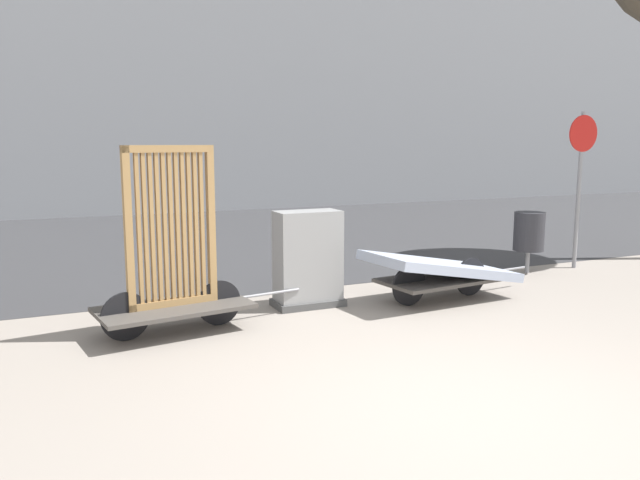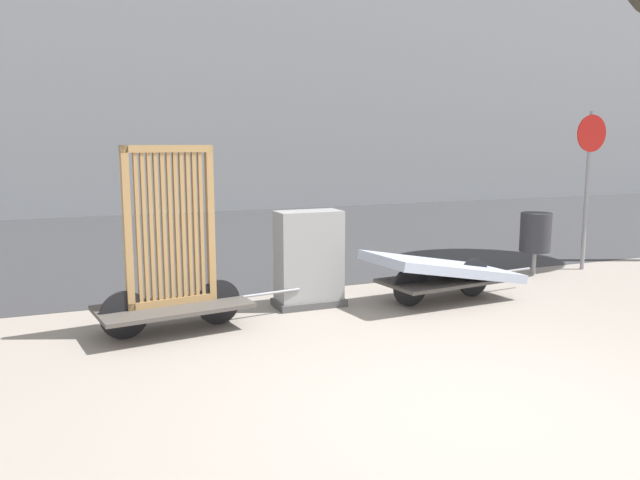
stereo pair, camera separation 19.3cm
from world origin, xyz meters
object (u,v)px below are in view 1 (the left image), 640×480
utility_cabinet (308,262)px  trash_bin (529,232)px  bike_cart_with_bedframe (173,271)px  bike_cart_with_mattress (441,270)px  sign_post (581,168)px

utility_cabinet → trash_bin: bearing=6.5°
bike_cart_with_bedframe → bike_cart_with_mattress: bike_cart_with_bedframe is taller
bike_cart_with_mattress → sign_post: sign_post is taller
utility_cabinet → trash_bin: (3.66, 0.42, 0.09)m
bike_cart_with_mattress → utility_cabinet: bearing=158.8°
bike_cart_with_bedframe → utility_cabinet: 1.67m
bike_cart_with_mattress → trash_bin: 2.26m
bike_cart_with_bedframe → bike_cart_with_mattress: (3.18, -0.00, -0.25)m
sign_post → bike_cart_with_mattress: bearing=-164.8°
bike_cart_with_bedframe → bike_cart_with_mattress: bearing=-8.6°
trash_bin → sign_post: 1.29m
utility_cabinet → sign_post: bearing=5.1°
bike_cart_with_mattress → trash_bin: bearing=14.8°
trash_bin → bike_cart_with_mattress: bearing=-158.5°
bike_cart_with_mattress → sign_post: bearing=8.5°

